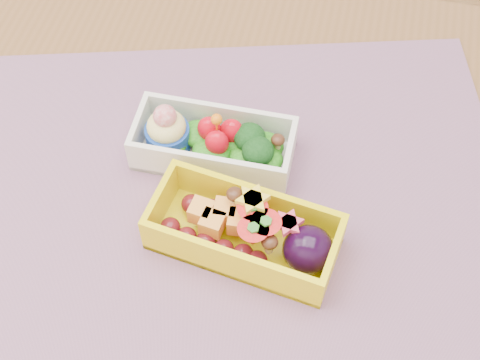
% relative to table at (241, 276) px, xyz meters
% --- Properties ---
extents(table, '(1.20, 0.80, 0.75)m').
position_rel_table_xyz_m(table, '(0.00, 0.00, 0.00)').
color(table, brown).
rests_on(table, ground).
extents(placemat, '(0.69, 0.60, 0.00)m').
position_rel_table_xyz_m(placemat, '(-0.02, 0.03, 0.10)').
color(placemat, '#855B75').
rests_on(placemat, table).
extents(bento_white, '(0.17, 0.08, 0.07)m').
position_rel_table_xyz_m(bento_white, '(-0.05, 0.09, 0.13)').
color(bento_white, silver).
rests_on(bento_white, placemat).
extents(bento_yellow, '(0.20, 0.11, 0.06)m').
position_rel_table_xyz_m(bento_yellow, '(0.01, -0.02, 0.13)').
color(bento_yellow, yellow).
rests_on(bento_yellow, placemat).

